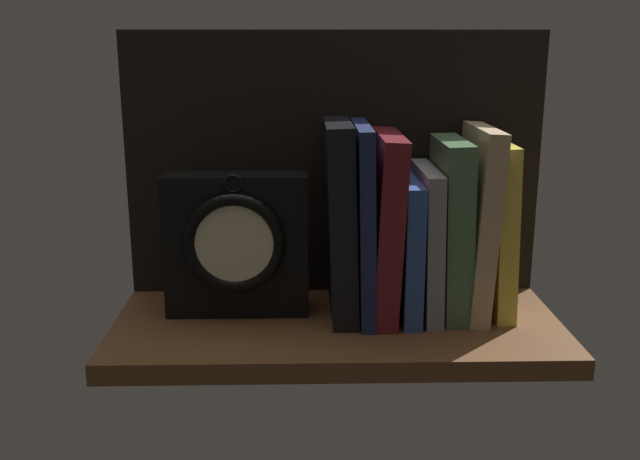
{
  "coord_description": "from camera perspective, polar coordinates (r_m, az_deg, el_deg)",
  "views": [
    {
      "loc": [
        -4.26,
        -86.11,
        34.69
      ],
      "look_at": [
        -2.09,
        3.26,
        11.02
      ],
      "focal_mm": 40.74,
      "sensor_mm": 36.0,
      "label": 1
    }
  ],
  "objects": [
    {
      "name": "ground_plane",
      "position": [
        0.93,
        1.34,
        -7.8
      ],
      "size": [
        56.46,
        25.27,
        2.5
      ],
      "primitive_type": "cube",
      "color": "brown"
    },
    {
      "name": "back_panel",
      "position": [
        1.0,
        1.08,
        5.12
      ],
      "size": [
        56.46,
        1.2,
        35.79
      ],
      "primitive_type": "cube",
      "color": "black",
      "rests_on": "ground_plane"
    },
    {
      "name": "book_black_skeptic",
      "position": [
        0.92,
        1.63,
        0.83
      ],
      "size": [
        4.1,
        14.84,
        24.87
      ],
      "primitive_type": "cube",
      "rotation": [
        0.0,
        -0.03,
        0.0
      ],
      "color": "black",
      "rests_on": "ground_plane"
    },
    {
      "name": "book_navy_bierce",
      "position": [
        0.92,
        3.39,
        0.75
      ],
      "size": [
        2.45,
        16.34,
        24.51
      ],
      "primitive_type": "cube",
      "rotation": [
        0.0,
        -0.03,
        0.0
      ],
      "color": "#192147",
      "rests_on": "ground_plane"
    },
    {
      "name": "book_maroon_dawkins",
      "position": [
        0.93,
        5.08,
        0.39
      ],
      "size": [
        4.04,
        16.16,
        23.36
      ],
      "primitive_type": "cube",
      "rotation": [
        0.0,
        0.04,
        0.0
      ],
      "color": "maroon",
      "rests_on": "ground_plane"
    },
    {
      "name": "book_blue_modern",
      "position": [
        0.94,
        6.84,
        -1.24
      ],
      "size": [
        2.29,
        15.39,
        17.7
      ],
      "primitive_type": "cube",
      "rotation": [
        0.0,
        0.0,
        0.0
      ],
      "color": "#2D4C8E",
      "rests_on": "ground_plane"
    },
    {
      "name": "book_gray_chess",
      "position": [
        0.94,
        8.36,
        -0.84
      ],
      "size": [
        2.61,
        14.81,
        19.04
      ],
      "primitive_type": "cube",
      "rotation": [
        0.0,
        -0.02,
        0.0
      ],
      "color": "gray",
      "rests_on": "ground_plane"
    },
    {
      "name": "book_green_romantic",
      "position": [
        0.94,
        10.23,
        0.2
      ],
      "size": [
        4.01,
        13.34,
        22.61
      ],
      "primitive_type": "cube",
      "rotation": [
        0.0,
        -0.03,
        0.0
      ],
      "color": "#476B44",
      "rests_on": "ground_plane"
    },
    {
      "name": "book_tan_shortstories",
      "position": [
        0.95,
        12.17,
        0.66
      ],
      "size": [
        3.57,
        14.27,
        24.12
      ],
      "primitive_type": "cube",
      "rotation": [
        0.0,
        0.04,
        0.0
      ],
      "color": "tan",
      "rests_on": "ground_plane"
    },
    {
      "name": "book_yellow_seinlanguage",
      "position": [
        0.96,
        13.75,
        0.12
      ],
      "size": [
        3.12,
        12.09,
        22.22
      ],
      "primitive_type": "cube",
      "rotation": [
        0.0,
        -0.03,
        0.0
      ],
      "color": "gold",
      "rests_on": "ground_plane"
    },
    {
      "name": "framed_clock",
      "position": [
        0.93,
        -6.57,
        -1.1
      ],
      "size": [
        18.27,
        6.55,
        18.77
      ],
      "color": "black",
      "rests_on": "ground_plane"
    }
  ]
}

